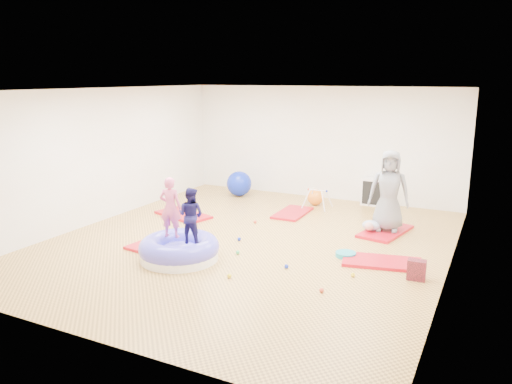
% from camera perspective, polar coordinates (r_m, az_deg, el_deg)
% --- Properties ---
extents(room, '(7.01, 8.01, 2.81)m').
position_cam_1_polar(room, '(9.04, -0.85, 2.70)').
color(room, gold).
rests_on(room, ground).
extents(gym_mat_front_left, '(1.30, 0.77, 0.05)m').
position_cam_1_polar(gym_mat_front_left, '(9.07, -10.89, -6.48)').
color(gym_mat_front_left, red).
rests_on(gym_mat_front_left, ground).
extents(gym_mat_mid_left, '(1.43, 1.00, 0.05)m').
position_cam_1_polar(gym_mat_mid_left, '(11.21, -8.32, -2.60)').
color(gym_mat_mid_left, red).
rests_on(gym_mat_mid_left, ground).
extents(gym_mat_center_back, '(0.61, 1.20, 0.05)m').
position_cam_1_polar(gym_mat_center_back, '(11.29, 4.19, -2.39)').
color(gym_mat_center_back, red).
rests_on(gym_mat_center_back, ground).
extents(gym_mat_right, '(1.38, 0.89, 0.05)m').
position_cam_1_polar(gym_mat_right, '(8.60, 14.20, -7.76)').
color(gym_mat_right, red).
rests_on(gym_mat_right, ground).
extents(gym_mat_rear_right, '(0.91, 1.43, 0.06)m').
position_cam_1_polar(gym_mat_rear_right, '(10.25, 14.56, -4.37)').
color(gym_mat_rear_right, red).
rests_on(gym_mat_rear_right, ground).
extents(inflatable_cushion, '(1.36, 1.36, 0.43)m').
position_cam_1_polar(inflatable_cushion, '(8.58, -8.76, -6.54)').
color(inflatable_cushion, white).
rests_on(inflatable_cushion, ground).
extents(child_pink, '(0.43, 0.33, 1.05)m').
position_cam_1_polar(child_pink, '(8.55, -9.76, -1.41)').
color(child_pink, '#E25787').
rests_on(child_pink, inflatable_cushion).
extents(child_navy, '(0.46, 0.37, 0.93)m').
position_cam_1_polar(child_navy, '(8.22, -7.46, -2.33)').
color(child_navy, '#151149').
rests_on(child_navy, inflatable_cushion).
extents(adult_caregiver, '(0.85, 0.62, 1.60)m').
position_cam_1_polar(adult_caregiver, '(10.06, 14.96, 0.14)').
color(adult_caregiver, slate).
rests_on(adult_caregiver, gym_mat_rear_right).
extents(infant, '(0.35, 0.36, 0.21)m').
position_cam_1_polar(infant, '(10.09, 12.96, -3.77)').
color(infant, '#9EADCB').
rests_on(infant, gym_mat_rear_right).
extents(ball_pit_balls, '(3.81, 2.88, 0.07)m').
position_cam_1_polar(ball_pit_balls, '(8.60, -1.09, -7.28)').
color(ball_pit_balls, '#DE4F34').
rests_on(ball_pit_balls, ground).
extents(exercise_ball_blue, '(0.65, 0.65, 0.65)m').
position_cam_1_polar(exercise_ball_blue, '(12.91, -1.94, 0.96)').
color(exercise_ball_blue, '#0E22B7').
rests_on(exercise_ball_blue, ground).
extents(exercise_ball_orange, '(0.39, 0.39, 0.39)m').
position_cam_1_polar(exercise_ball_orange, '(12.09, 6.81, -0.57)').
color(exercise_ball_orange, orange).
rests_on(exercise_ball_orange, ground).
extents(infant_play_gym, '(0.60, 0.57, 0.46)m').
position_cam_1_polar(infant_play_gym, '(11.71, 7.02, -0.46)').
color(infant_play_gym, white).
rests_on(infant_play_gym, ground).
extents(cube_shelf, '(0.65, 0.32, 0.65)m').
position_cam_1_polar(cube_shelf, '(12.28, 13.49, -0.01)').
color(cube_shelf, white).
rests_on(cube_shelf, ground).
extents(balance_disc, '(0.35, 0.35, 0.08)m').
position_cam_1_polar(balance_disc, '(8.78, 10.21, -7.03)').
color(balance_disc, teal).
rests_on(balance_disc, ground).
extents(backpack, '(0.28, 0.18, 0.32)m').
position_cam_1_polar(backpack, '(8.04, 17.87, -8.48)').
color(backpack, maroon).
rests_on(backpack, ground).
extents(yellow_toy, '(0.18, 0.18, 0.03)m').
position_cam_1_polar(yellow_toy, '(9.21, -12.14, -6.32)').
color(yellow_toy, yellow).
rests_on(yellow_toy, ground).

